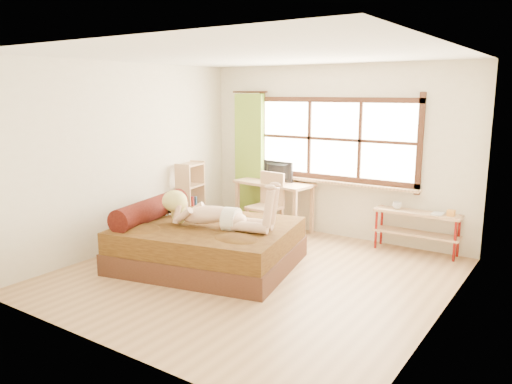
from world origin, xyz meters
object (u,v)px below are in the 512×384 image
Objects in this scene: bed at (204,243)px; woman at (214,202)px; bookshelf at (191,196)px; pipe_shelf at (418,223)px; kitten at (173,207)px; desk at (274,188)px; chair at (268,201)px.

woman is (0.20, -0.04, 0.59)m from bed.
bookshelf is (-1.30, 1.21, 0.28)m from bed.
kitten is at bearing -146.45° from pipe_shelf.
bed is 2.03m from desk.
kitten is (-0.67, 0.11, 0.39)m from bed.
kitten is 0.28× the size of pipe_shelf.
bed reaches higher than desk.
bookshelf reaches higher than desk.
bed reaches higher than pipe_shelf.
bookshelf is at bearing 124.51° from bed.
woman reaches higher than kitten.
bed is 1.65m from chair.
bookshelf is (-1.15, -0.77, -0.13)m from desk.
bed is 2.11× the size of pipe_shelf.
bed is 2.50× the size of chair.
chair is 2.30m from pipe_shelf.
bed is at bearing 156.92° from woman.
chair is 1.33m from bookshelf.
bookshelf is at bearing 107.39° from kitten.
desk is 1.39m from bookshelf.
bed is 1.79m from bookshelf.
bed is at bearing -52.47° from bookshelf.
bed is at bearing -137.55° from pipe_shelf.
pipe_shelf is (2.00, 2.14, -0.45)m from woman.
desk is 1.20× the size of bookshelf.
chair is (-0.04, 1.62, 0.27)m from bed.
bed is 3.05m from pipe_shelf.
kitten is at bearing 157.94° from bed.
bed is at bearing -83.15° from chair.
chair reaches higher than bed.
bed is 0.62m from woman.
kitten is 3.50m from pipe_shelf.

